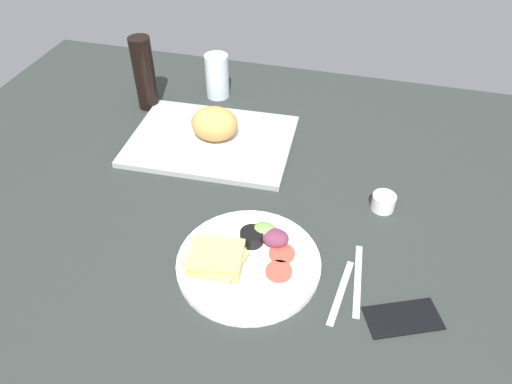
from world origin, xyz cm
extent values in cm
cube|color=#282D2B|center=(0.00, 0.00, -1.50)|extent=(190.00, 150.00, 3.00)
cube|color=#9EA0A3|center=(-16.80, 24.36, 0.80)|extent=(46.39, 34.92, 1.60)
cylinder|color=white|center=(-15.16, 24.36, 2.30)|extent=(19.93, 19.93, 1.40)
ellipsoid|color=tan|center=(-15.15, 23.40, 7.40)|extent=(12.92, 11.15, 8.81)
cylinder|color=white|center=(5.45, -15.96, 0.80)|extent=(30.78, 30.78, 1.60)
cube|color=#DBB266|center=(-0.70, -18.73, 2.30)|extent=(11.81, 10.01, 1.40)
cube|color=#B2C66B|center=(-0.70, -18.73, 3.50)|extent=(12.51, 10.93, 1.00)
cube|color=#DBB266|center=(-0.70, -18.73, 4.70)|extent=(12.13, 10.43, 1.40)
cylinder|color=#D14738|center=(12.38, -17.50, 2.00)|extent=(5.60, 5.60, 0.80)
cylinder|color=#D14738|center=(11.91, -12.57, 2.00)|extent=(5.60, 5.60, 0.80)
cylinder|color=black|center=(4.68, -10.57, 3.10)|extent=(5.20, 5.20, 3.00)
cylinder|color=#EFEACC|center=(4.68, -10.57, 4.20)|extent=(4.26, 4.26, 0.60)
ellipsoid|color=#729E4C|center=(6.99, -8.57, 3.40)|extent=(6.00, 4.80, 3.60)
ellipsoid|color=#6B2D47|center=(9.76, -9.80, 3.40)|extent=(6.00, 4.80, 3.60)
cylinder|color=silver|center=(-23.27, 49.93, 6.94)|extent=(7.38, 7.38, 13.87)
cylinder|color=black|center=(-42.08, 38.17, 11.22)|extent=(6.40, 6.40, 22.43)
cylinder|color=silver|center=(31.84, 9.60, 2.00)|extent=(5.60, 5.60, 4.00)
cube|color=#B7B7BC|center=(25.45, -17.96, 0.25)|extent=(3.49, 17.04, 0.50)
cube|color=#B7B7BC|center=(28.45, -13.96, 0.25)|extent=(2.69, 19.05, 0.50)
cube|color=black|center=(37.88, -21.04, 0.40)|extent=(16.08, 12.43, 0.80)
camera|label=1|loc=(24.22, -79.93, 80.13)|focal=33.76mm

